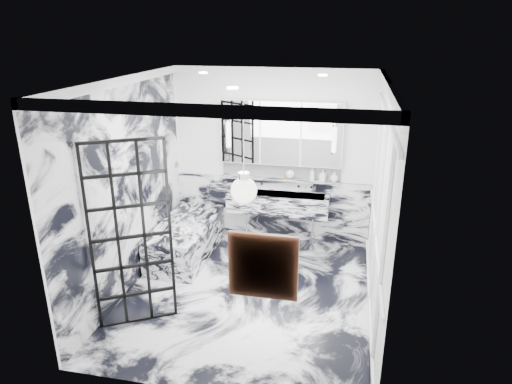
% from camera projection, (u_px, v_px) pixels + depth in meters
% --- Properties ---
extents(floor, '(3.60, 3.60, 0.00)m').
position_uv_depth(floor, '(247.00, 294.00, 6.09)').
color(floor, silver).
rests_on(floor, ground).
extents(ceiling, '(3.60, 3.60, 0.00)m').
position_uv_depth(ceiling, '(246.00, 80.00, 5.14)').
color(ceiling, white).
rests_on(ceiling, wall_back).
extents(wall_back, '(3.60, 0.00, 3.60)m').
position_uv_depth(wall_back, '(272.00, 157.00, 7.27)').
color(wall_back, white).
rests_on(wall_back, floor).
extents(wall_front, '(3.60, 0.00, 3.60)m').
position_uv_depth(wall_front, '(200.00, 266.00, 3.96)').
color(wall_front, white).
rests_on(wall_front, floor).
extents(wall_left, '(0.00, 3.60, 3.60)m').
position_uv_depth(wall_left, '(127.00, 187.00, 5.93)').
color(wall_left, white).
rests_on(wall_left, floor).
extents(wall_right, '(0.00, 3.60, 3.60)m').
position_uv_depth(wall_right, '(380.00, 206.00, 5.31)').
color(wall_right, white).
rests_on(wall_right, floor).
extents(marble_clad_back, '(3.18, 0.05, 1.05)m').
position_uv_depth(marble_clad_back, '(271.00, 209.00, 7.55)').
color(marble_clad_back, silver).
rests_on(marble_clad_back, floor).
extents(marble_clad_left, '(0.02, 3.56, 2.68)m').
position_uv_depth(marble_clad_left, '(128.00, 191.00, 5.94)').
color(marble_clad_left, silver).
rests_on(marble_clad_left, floor).
extents(panel_molding, '(0.03, 3.40, 2.30)m').
position_uv_depth(panel_molding, '(378.00, 213.00, 5.35)').
color(panel_molding, white).
rests_on(panel_molding, floor).
extents(soap_bottle_a, '(0.10, 0.10, 0.21)m').
position_uv_depth(soap_bottle_a, '(312.00, 174.00, 7.13)').
color(soap_bottle_a, '#8C5919').
rests_on(soap_bottle_a, ledge).
extents(soap_bottle_b, '(0.11, 0.11, 0.19)m').
position_uv_depth(soap_bottle_b, '(323.00, 175.00, 7.10)').
color(soap_bottle_b, '#4C4C51').
rests_on(soap_bottle_b, ledge).
extents(soap_bottle_c, '(0.14, 0.14, 0.16)m').
position_uv_depth(soap_bottle_c, '(334.00, 177.00, 7.08)').
color(soap_bottle_c, silver).
rests_on(soap_bottle_c, ledge).
extents(face_pot, '(0.14, 0.14, 0.14)m').
position_uv_depth(face_pot, '(290.00, 174.00, 7.21)').
color(face_pot, white).
rests_on(face_pot, ledge).
extents(amber_bottle, '(0.04, 0.04, 0.10)m').
position_uv_depth(amber_bottle, '(286.00, 176.00, 7.23)').
color(amber_bottle, '#8C5919').
rests_on(amber_bottle, ledge).
extents(flower_vase, '(0.07, 0.07, 0.12)m').
position_uv_depth(flower_vase, '(186.00, 240.00, 6.25)').
color(flower_vase, silver).
rests_on(flower_vase, bathtub).
extents(crittall_door, '(0.79, 0.47, 2.24)m').
position_uv_depth(crittall_door, '(131.00, 237.00, 5.17)').
color(crittall_door, black).
rests_on(crittall_door, floor).
extents(artwork, '(0.50, 0.05, 0.50)m').
position_uv_depth(artwork, '(263.00, 266.00, 3.88)').
color(artwork, '#B78512').
rests_on(artwork, wall_front).
extents(pendant_light, '(0.24, 0.24, 0.24)m').
position_uv_depth(pendant_light, '(244.00, 190.00, 4.13)').
color(pendant_light, white).
rests_on(pendant_light, ceiling).
extents(trough_sink, '(1.60, 0.45, 0.30)m').
position_uv_depth(trough_sink, '(278.00, 203.00, 7.25)').
color(trough_sink, silver).
rests_on(trough_sink, wall_back).
extents(ledge, '(1.90, 0.14, 0.04)m').
position_uv_depth(ledge, '(280.00, 179.00, 7.28)').
color(ledge, silver).
rests_on(ledge, wall_back).
extents(subway_tile, '(1.90, 0.03, 0.23)m').
position_uv_depth(subway_tile, '(281.00, 170.00, 7.29)').
color(subway_tile, white).
rests_on(subway_tile, wall_back).
extents(mirror_cabinet, '(1.90, 0.16, 1.00)m').
position_uv_depth(mirror_cabinet, '(281.00, 133.00, 7.03)').
color(mirror_cabinet, white).
rests_on(mirror_cabinet, wall_back).
extents(sconce_left, '(0.07, 0.07, 0.40)m').
position_uv_depth(sconce_left, '(228.00, 134.00, 7.12)').
color(sconce_left, white).
rests_on(sconce_left, mirror_cabinet).
extents(sconce_right, '(0.07, 0.07, 0.40)m').
position_uv_depth(sconce_right, '(334.00, 139.00, 6.80)').
color(sconce_right, white).
rests_on(sconce_right, mirror_cabinet).
extents(bathtub, '(0.75, 1.65, 0.55)m').
position_uv_depth(bathtub, '(186.00, 239.00, 7.05)').
color(bathtub, silver).
rests_on(bathtub, floor).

